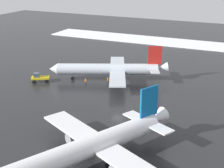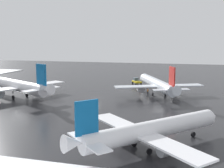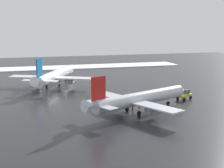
# 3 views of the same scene
# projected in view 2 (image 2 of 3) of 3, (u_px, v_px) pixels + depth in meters

# --- Properties ---
(ground_plane) EXTENTS (240.00, 240.00, 0.00)m
(ground_plane) POSITION_uv_depth(u_px,v_px,m) (97.00, 98.00, 78.87)
(ground_plane) COLOR #232326
(airplane_parked_portside) EXTENTS (25.30, 29.81, 9.36)m
(airplane_parked_portside) POSITION_uv_depth(u_px,v_px,m) (157.00, 84.00, 83.21)
(airplane_parked_portside) COLOR silver
(airplane_parked_portside) RESTS_ON ground_plane
(airplane_parked_starboard) EXTENTS (22.23, 23.19, 8.62)m
(airplane_parked_starboard) POSITION_uv_depth(u_px,v_px,m) (151.00, 130.00, 41.81)
(airplane_parked_starboard) COLOR white
(airplane_parked_starboard) RESTS_ON ground_plane
(airplane_foreground_jet) EXTENTS (31.79, 27.07, 10.16)m
(airplane_foreground_jet) POSITION_uv_depth(u_px,v_px,m) (16.00, 85.00, 79.20)
(airplane_foreground_jet) COLOR white
(airplane_foreground_jet) RESTS_ON ground_plane
(pushback_tug) EXTENTS (4.26, 5.08, 2.50)m
(pushback_tug) POSITION_uv_depth(u_px,v_px,m) (137.00, 81.00, 101.36)
(pushback_tug) COLOR gold
(pushback_tug) RESTS_ON ground_plane
(ground_crew_by_nose_gear) EXTENTS (0.36, 0.36, 1.71)m
(ground_crew_by_nose_gear) POSITION_uv_depth(u_px,v_px,m) (140.00, 88.00, 89.07)
(ground_crew_by_nose_gear) COLOR black
(ground_crew_by_nose_gear) RESTS_ON ground_plane
(ground_crew_near_tug) EXTENTS (0.36, 0.36, 1.71)m
(ground_crew_near_tug) POSITION_uv_depth(u_px,v_px,m) (148.00, 91.00, 83.66)
(ground_crew_near_tug) COLOR black
(ground_crew_near_tug) RESTS_ON ground_plane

